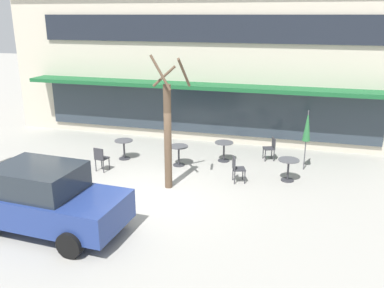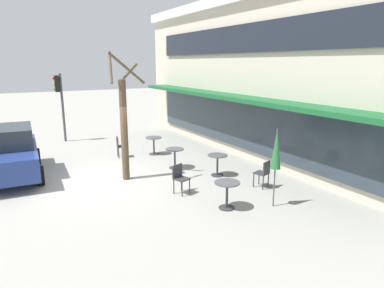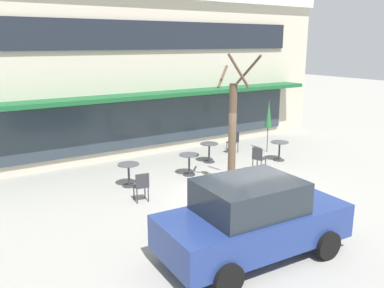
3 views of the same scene
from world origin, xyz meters
TOP-DOWN VIEW (x-y plane):
  - ground_plane at (0.00, 0.00)m, footprint 80.00×80.00m
  - building_facade at (0.00, 9.96)m, footprint 18.44×9.10m
  - cafe_table_near_wall at (-2.33, 2.86)m, footprint 0.70×0.70m
  - cafe_table_streetside at (3.93, 2.37)m, footprint 0.70×0.70m
  - cafe_table_by_tree at (1.45, 3.68)m, footprint 0.70×0.70m
  - cafe_table_mid_patio at (-0.06, 2.76)m, footprint 0.70×0.70m
  - patio_umbrella_green_folded at (4.44, 3.59)m, footprint 0.28×0.28m
  - cafe_chair_0 at (-2.57, 1.43)m, footprint 0.46×0.46m
  - cafe_chair_1 at (2.28, 1.77)m, footprint 0.51×0.51m
  - cafe_chair_2 at (3.17, 4.31)m, footprint 0.51×0.51m
  - parked_sedan at (-1.95, -2.71)m, footprint 4.29×2.19m
  - street_tree at (0.24, 0.74)m, footprint 1.12×1.15m

SIDE VIEW (x-z plane):
  - ground_plane at x=0.00m, z-range 0.00..0.00m
  - cafe_table_near_wall at x=-2.33m, z-range 0.14..0.90m
  - cafe_table_streetside at x=3.93m, z-range 0.14..0.90m
  - cafe_table_by_tree at x=1.45m, z-range 0.14..0.90m
  - cafe_table_mid_patio at x=-0.06m, z-range 0.14..0.90m
  - cafe_chair_0 at x=-2.57m, z-range 0.08..0.97m
  - cafe_chair_1 at x=2.28m, z-range 0.08..0.97m
  - cafe_chair_2 at x=3.17m, z-range 0.08..0.97m
  - parked_sedan at x=-1.95m, z-range 0.00..1.76m
  - patio_umbrella_green_folded at x=4.44m, z-range 0.53..2.73m
  - street_tree at x=0.24m, z-range -0.24..4.04m
  - building_facade at x=0.00m, z-range 0.00..6.72m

